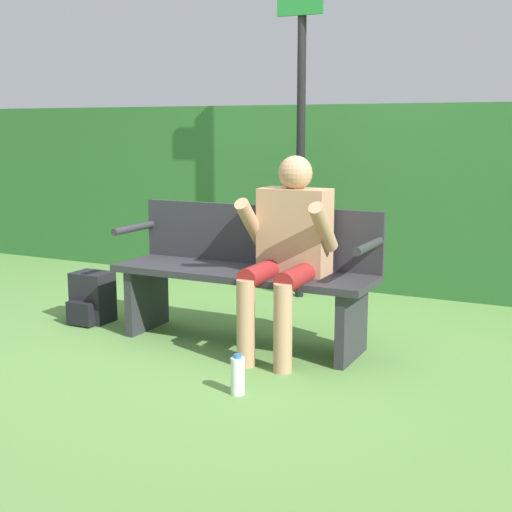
% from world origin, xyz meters
% --- Properties ---
extents(ground_plane, '(40.00, 40.00, 0.00)m').
position_xyz_m(ground_plane, '(0.00, 0.00, 0.00)').
color(ground_plane, '#5B8942').
extents(hedge_back, '(12.00, 0.58, 1.60)m').
position_xyz_m(hedge_back, '(0.00, 2.08, 0.80)').
color(hedge_back, '#2D662D').
rests_on(hedge_back, ground).
extents(park_bench, '(1.75, 0.50, 0.89)m').
position_xyz_m(park_bench, '(0.00, 0.06, 0.47)').
color(park_bench, '#2D2D33').
rests_on(park_bench, ground).
extents(person_seated, '(0.57, 0.61, 1.24)m').
position_xyz_m(person_seated, '(0.35, -0.05, 0.70)').
color(person_seated, tan).
rests_on(person_seated, ground).
extents(backpack, '(0.27, 0.29, 0.37)m').
position_xyz_m(backpack, '(-1.23, -0.03, 0.17)').
color(backpack, black).
rests_on(backpack, ground).
extents(water_bottle, '(0.08, 0.08, 0.22)m').
position_xyz_m(water_bottle, '(0.40, -0.82, 0.10)').
color(water_bottle, white).
rests_on(water_bottle, ground).
extents(signpost, '(0.38, 0.09, 2.56)m').
position_xyz_m(signpost, '(-0.17, 1.37, 1.45)').
color(signpost, black).
rests_on(signpost, ground).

